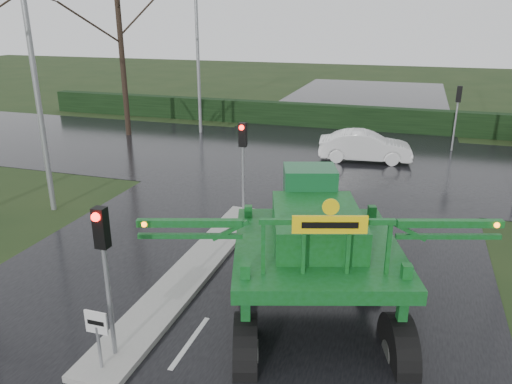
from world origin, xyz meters
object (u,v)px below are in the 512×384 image
(street_light_left_far, at_px, (202,34))
(white_sedan, at_px, (364,161))
(street_light_left_near, at_px, (38,48))
(traffic_signal_mid, at_px, (243,149))
(crop_sprayer, at_px, (245,260))
(traffic_signal_near, at_px, (104,251))
(keep_left_sign, at_px, (97,331))
(traffic_signal_far, at_px, (458,104))

(street_light_left_far, distance_m, white_sedan, 12.46)
(street_light_left_near, bearing_deg, traffic_signal_mid, 12.21)
(crop_sprayer, bearing_deg, traffic_signal_near, -172.18)
(street_light_left_far, relative_size, white_sedan, 2.17)
(keep_left_sign, distance_m, traffic_signal_mid, 9.12)
(traffic_signal_near, height_order, white_sedan, traffic_signal_near)
(white_sedan, bearing_deg, keep_left_sign, 161.78)
(street_light_left_near, height_order, street_light_left_far, same)
(traffic_signal_near, xyz_separation_m, traffic_signal_mid, (0.00, 8.50, 0.00))
(traffic_signal_far, xyz_separation_m, crop_sprayer, (-5.22, -19.80, -0.39))
(traffic_signal_mid, height_order, white_sedan, traffic_signal_mid)
(traffic_signal_far, bearing_deg, street_light_left_far, 0.03)
(traffic_signal_near, bearing_deg, white_sedan, 78.88)
(keep_left_sign, distance_m, street_light_left_near, 11.32)
(street_light_left_far, height_order, crop_sprayer, street_light_left_far)
(traffic_signal_far, height_order, street_light_left_far, street_light_left_far)
(traffic_signal_far, bearing_deg, crop_sprayer, 75.23)
(traffic_signal_far, relative_size, street_light_left_far, 0.35)
(keep_left_sign, xyz_separation_m, traffic_signal_near, (0.00, 0.49, 1.53))
(street_light_left_near, distance_m, white_sedan, 15.87)
(street_light_left_far, bearing_deg, street_light_left_near, -90.00)
(traffic_signal_mid, bearing_deg, street_light_left_near, -167.79)
(traffic_signal_near, height_order, traffic_signal_far, same)
(traffic_signal_far, distance_m, street_light_left_far, 15.08)
(street_light_left_near, relative_size, white_sedan, 2.17)
(traffic_signal_far, relative_size, street_light_left_near, 0.35)
(street_light_left_near, bearing_deg, keep_left_sign, -47.41)
(keep_left_sign, height_order, crop_sprayer, crop_sprayer)
(traffic_signal_near, bearing_deg, street_light_left_near, 134.53)
(keep_left_sign, distance_m, traffic_signal_far, 22.93)
(traffic_signal_far, bearing_deg, street_light_left_near, 43.63)
(street_light_left_far, bearing_deg, traffic_signal_mid, -61.14)
(traffic_signal_far, relative_size, crop_sprayer, 0.44)
(traffic_signal_near, relative_size, traffic_signal_mid, 1.00)
(traffic_signal_mid, distance_m, crop_sprayer, 7.74)
(keep_left_sign, xyz_separation_m, white_sedan, (3.43, 17.95, -1.06))
(traffic_signal_near, relative_size, white_sedan, 0.76)
(traffic_signal_near, height_order, traffic_signal_mid, same)
(traffic_signal_mid, bearing_deg, white_sedan, 69.04)
(traffic_signal_mid, bearing_deg, keep_left_sign, -90.00)
(keep_left_sign, bearing_deg, traffic_signal_mid, 90.00)
(keep_left_sign, bearing_deg, traffic_signal_far, 70.07)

